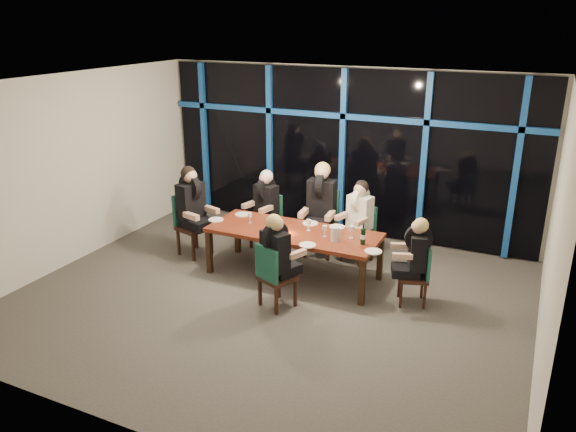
{
  "coord_description": "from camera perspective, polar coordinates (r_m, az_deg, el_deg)",
  "views": [
    {
      "loc": [
        3.27,
        -6.38,
        3.81
      ],
      "look_at": [
        0.0,
        0.6,
        1.05
      ],
      "focal_mm": 35.0,
      "sensor_mm": 36.0,
      "label": 1
    }
  ],
  "objects": [
    {
      "name": "wine_glass_b",
      "position": [
        8.44,
        2.11,
        -0.67
      ],
      "size": [
        0.07,
        0.07,
        0.17
      ],
      "color": "silver",
      "rests_on": "dining_table"
    },
    {
      "name": "diner_far_mid",
      "position": [
        9.17,
        3.38,
        2.02
      ],
      "size": [
        0.56,
        0.7,
        1.05
      ],
      "rotation": [
        0.0,
        0.0,
        0.09
      ],
      "color": "black",
      "rests_on": "ground"
    },
    {
      "name": "chair_end_right",
      "position": [
        7.97,
        13.15,
        -5.54
      ],
      "size": [
        0.51,
        0.51,
        0.86
      ],
      "rotation": [
        0.0,
        0.0,
        5.04
      ],
      "color": "black",
      "rests_on": "ground"
    },
    {
      "name": "wine_glass_e",
      "position": [
        8.19,
        6.49,
        -1.34
      ],
      "size": [
        0.07,
        0.07,
        0.19
      ],
      "color": "silver",
      "rests_on": "dining_table"
    },
    {
      "name": "chair_end_left",
      "position": [
        9.5,
        -9.91,
        -0.48
      ],
      "size": [
        0.6,
        0.6,
        1.04
      ],
      "rotation": [
        0.0,
        0.0,
        1.29
      ],
      "color": "black",
      "rests_on": "ground"
    },
    {
      "name": "wine_glass_a",
      "position": [
        8.39,
        -1.74,
        -0.71
      ],
      "size": [
        0.07,
        0.07,
        0.19
      ],
      "color": "silver",
      "rests_on": "dining_table"
    },
    {
      "name": "wine_glass_d",
      "position": [
        8.76,
        -3.91,
        0.06
      ],
      "size": [
        0.06,
        0.06,
        0.17
      ],
      "color": "white",
      "rests_on": "dining_table"
    },
    {
      "name": "chair_near_mid",
      "position": [
        7.63,
        -1.55,
        -5.86
      ],
      "size": [
        0.57,
        0.57,
        0.93
      ],
      "rotation": [
        0.0,
        0.0,
        2.74
      ],
      "color": "black",
      "rests_on": "ground"
    },
    {
      "name": "dining_table",
      "position": [
        8.49,
        0.57,
        -1.93
      ],
      "size": [
        2.6,
        1.0,
        0.75
      ],
      "color": "maroon",
      "rests_on": "ground"
    },
    {
      "name": "chair_far_left",
      "position": [
        9.69,
        -2.04,
        -0.15
      ],
      "size": [
        0.52,
        0.52,
        0.94
      ],
      "rotation": [
        0.0,
        0.0,
        -0.24
      ],
      "color": "black",
      "rests_on": "ground"
    },
    {
      "name": "diner_far_right",
      "position": [
        9.01,
        7.2,
        0.64
      ],
      "size": [
        0.54,
        0.63,
        0.91
      ],
      "rotation": [
        0.0,
        0.0,
        -0.29
      ],
      "color": "white",
      "rests_on": "ground"
    },
    {
      "name": "chair_far_mid",
      "position": [
        9.39,
        3.49,
        -0.3
      ],
      "size": [
        0.55,
        0.55,
        1.08
      ],
      "rotation": [
        0.0,
        0.0,
        0.09
      ],
      "color": "black",
      "rests_on": "ground"
    },
    {
      "name": "diner_far_left",
      "position": [
        9.51,
        -2.37,
        1.84
      ],
      "size": [
        0.53,
        0.63,
        0.91
      ],
      "rotation": [
        0.0,
        0.0,
        -0.24
      ],
      "color": "black",
      "rests_on": "ground"
    },
    {
      "name": "plate_far_mid",
      "position": [
        8.75,
        2.28,
        -0.74
      ],
      "size": [
        0.24,
        0.24,
        0.01
      ],
      "primitive_type": "cylinder",
      "color": "white",
      "rests_on": "dining_table"
    },
    {
      "name": "chair_far_right",
      "position": [
        9.2,
        7.39,
        -1.42
      ],
      "size": [
        0.54,
        0.54,
        0.93
      ],
      "rotation": [
        0.0,
        0.0,
        -0.29
      ],
      "color": "black",
      "rests_on": "ground"
    },
    {
      "name": "window_wall",
      "position": [
        10.12,
        5.7,
        6.71
      ],
      "size": [
        6.86,
        0.43,
        2.94
      ],
      "color": "black",
      "rests_on": "ground"
    },
    {
      "name": "water_pitcher",
      "position": [
        8.06,
        4.81,
        -1.85
      ],
      "size": [
        0.13,
        0.12,
        0.22
      ],
      "rotation": [
        0.0,
        0.0,
        0.42
      ],
      "color": "silver",
      "rests_on": "dining_table"
    },
    {
      "name": "plate_far_right",
      "position": [
        8.62,
        5.02,
        -1.11
      ],
      "size": [
        0.24,
        0.24,
        0.01
      ],
      "primitive_type": "cylinder",
      "color": "white",
      "rests_on": "dining_table"
    },
    {
      "name": "plate_near_mid",
      "position": [
        7.93,
        1.98,
        -2.97
      ],
      "size": [
        0.24,
        0.24,
        0.01
      ],
      "primitive_type": "cylinder",
      "color": "white",
      "rests_on": "dining_table"
    },
    {
      "name": "plate_end_right",
      "position": [
        7.81,
        8.33,
        -3.52
      ],
      "size": [
        0.24,
        0.24,
        0.01
      ],
      "primitive_type": "cylinder",
      "color": "white",
      "rests_on": "dining_table"
    },
    {
      "name": "plate_far_left",
      "position": [
        9.16,
        -4.67,
        0.16
      ],
      "size": [
        0.24,
        0.24,
        0.01
      ],
      "primitive_type": "cylinder",
      "color": "white",
      "rests_on": "dining_table"
    },
    {
      "name": "room",
      "position": [
        7.39,
        -1.98,
        5.7
      ],
      "size": [
        7.04,
        7.0,
        3.02
      ],
      "color": "#534D49",
      "rests_on": "ground"
    },
    {
      "name": "diner_near_mid",
      "position": [
        7.53,
        -1.12,
        -3.15
      ],
      "size": [
        0.58,
        0.64,
        0.91
      ],
      "rotation": [
        0.0,
        0.0,
        2.74
      ],
      "color": "black",
      "rests_on": "ground"
    },
    {
      "name": "wine_glass_c",
      "position": [
        8.21,
        3.75,
        -1.28
      ],
      "size": [
        0.07,
        0.07,
        0.17
      ],
      "color": "silver",
      "rests_on": "dining_table"
    },
    {
      "name": "diner_end_left",
      "position": [
        9.3,
        -9.72,
        1.77
      ],
      "size": [
        0.7,
        0.6,
        1.01
      ],
      "rotation": [
        0.0,
        0.0,
        1.29
      ],
      "color": "black",
      "rests_on": "ground"
    },
    {
      "name": "tea_light",
      "position": [
        8.33,
        -0.15,
        -1.74
      ],
      "size": [
        0.05,
        0.05,
        0.03
      ],
      "primitive_type": "cylinder",
      "color": "#F19B48",
      "rests_on": "dining_table"
    },
    {
      "name": "wine_bottle",
      "position": [
        8.0,
        7.63,
        -2.05
      ],
      "size": [
        0.07,
        0.07,
        0.32
      ],
      "rotation": [
        0.0,
        0.0,
        0.03
      ],
      "color": "black",
      "rests_on": "dining_table"
    },
    {
      "name": "plate_end_left",
      "position": [
        8.95,
        -7.18,
        -0.4
      ],
      "size": [
        0.24,
        0.24,
        0.01
      ],
      "primitive_type": "cylinder",
      "color": "white",
      "rests_on": "dining_table"
    },
    {
      "name": "diner_end_right",
      "position": [
        7.82,
        12.81,
        -3.23
      ],
      "size": [
        0.59,
        0.52,
        0.84
      ],
      "rotation": [
        0.0,
        0.0,
        5.04
      ],
      "color": "black",
      "rests_on": "ground"
    }
  ]
}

